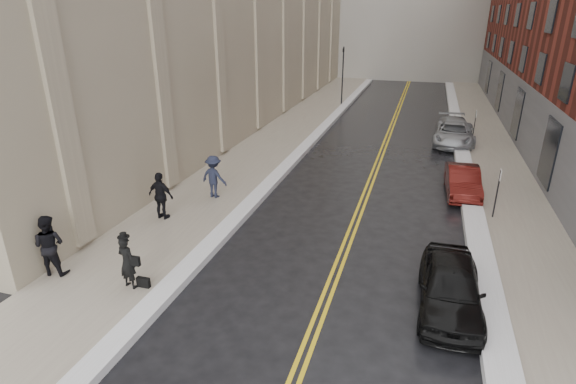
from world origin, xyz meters
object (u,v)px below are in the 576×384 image
Objects in this scene: car_black at (451,287)px; pedestrian_a at (49,245)px; pedestrian_b at (214,177)px; car_silver_far at (453,134)px; pedestrian_main at (127,262)px; car_maroon at (463,181)px; pedestrian_c at (161,196)px; car_silver_near at (455,130)px.

pedestrian_a is at bearing -171.65° from car_black.
car_silver_far is at bearing -118.97° from pedestrian_b.
pedestrian_main is 0.88× the size of pedestrian_b.
pedestrian_main is (-10.06, -20.35, 0.30)m from car_silver_far.
pedestrian_main is at bearing 170.89° from pedestrian_a.
pedestrian_b is at bearing -162.25° from car_maroon.
pedestrian_main is at bearing -134.32° from car_maroon.
car_silver_far is 19.62m from pedestrian_c.
pedestrian_a is at bearing 11.06° from pedestrian_main.
car_silver_near is at bearing 85.48° from car_silver_far.
pedestrian_main is (-10.17, -11.36, 0.35)m from car_maroon.
car_black is 1.07× the size of car_maroon.
pedestrian_main is at bearing -120.93° from car_silver_near.
pedestrian_c is (-1.70, 4.65, 0.13)m from pedestrian_main.
car_silver_far is 24.13m from pedestrian_a.
pedestrian_c is at bearing -59.74° from pedestrian_main.
pedestrian_a reaches higher than car_silver_near.
pedestrian_a is 7.72m from pedestrian_b.
pedestrian_c is (-11.87, -16.53, 0.40)m from car_silver_near.
pedestrian_a reaches higher than pedestrian_c.
pedestrian_b is 0.99× the size of pedestrian_c.
car_black is 2.11× the size of pedestrian_a.
car_silver_far is 16.85m from pedestrian_b.
car_silver_near is at bearing -117.53° from pedestrian_b.
car_maroon is at bearing -95.28° from car_silver_near.
pedestrian_c is (-1.03, -2.72, 0.01)m from pedestrian_b.
pedestrian_main is at bearing -112.84° from car_silver_far.
pedestrian_c is at bearing -130.96° from car_silver_near.
car_maroon is 2.05× the size of pedestrian_b.
pedestrian_a is at bearing 83.49° from pedestrian_c.
car_silver_near is 1.00× the size of car_silver_far.
pedestrian_main is at bearing 117.10° from pedestrian_c.
pedestrian_a is 1.04× the size of pedestrian_b.
pedestrian_c reaches higher than car_silver_near.
pedestrian_a reaches higher than car_maroon.
car_silver_near reaches higher than car_black.
car_silver_far is 2.50× the size of pedestrian_a.
car_maroon is 0.79× the size of car_silver_far.
pedestrian_b is at bearing 150.70° from car_black.
pedestrian_b is (-10.03, 5.44, 0.40)m from car_black.
car_silver_near is at bearing -118.66° from pedestrian_c.
pedestrian_a is at bearing -126.77° from car_silver_near.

